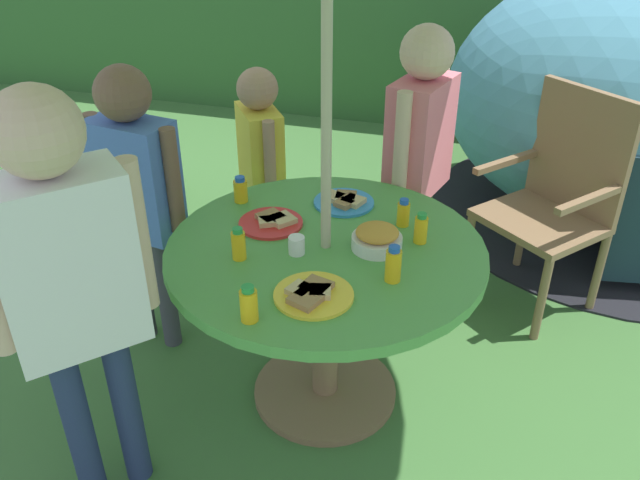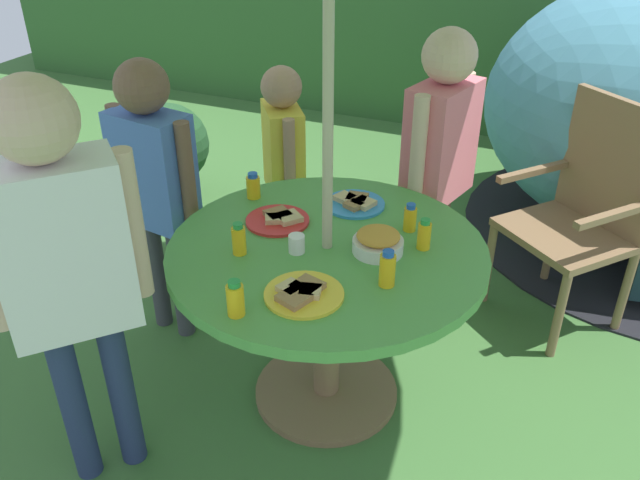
# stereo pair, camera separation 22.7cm
# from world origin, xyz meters

# --- Properties ---
(ground_plane) EXTENTS (10.00, 10.00, 0.02)m
(ground_plane) POSITION_xyz_m (0.00, 0.00, -0.01)
(ground_plane) COLOR #3D6B33
(hedge_backdrop) EXTENTS (9.00, 0.70, 1.66)m
(hedge_backdrop) POSITION_xyz_m (0.00, 3.44, 0.83)
(hedge_backdrop) COLOR #33602D
(hedge_backdrop) RESTS_ON ground_plane
(garden_table) EXTENTS (1.15, 1.15, 0.71)m
(garden_table) POSITION_xyz_m (0.00, 0.00, 0.56)
(garden_table) COLOR brown
(garden_table) RESTS_ON ground_plane
(wooden_chair) EXTENTS (0.67, 0.66, 1.04)m
(wooden_chair) POSITION_xyz_m (0.83, 0.99, 0.57)
(wooden_chair) COLOR brown
(wooden_chair) RESTS_ON ground_plane
(potted_plant) EXTENTS (0.49, 0.49, 0.65)m
(potted_plant) POSITION_xyz_m (-1.53, 1.18, 0.36)
(potted_plant) COLOR #595960
(potted_plant) RESTS_ON ground_plane
(child_in_pink_shirt) EXTENTS (0.27, 0.44, 1.33)m
(child_in_pink_shirt) POSITION_xyz_m (0.20, 0.78, 0.85)
(child_in_pink_shirt) COLOR brown
(child_in_pink_shirt) RESTS_ON ground_plane
(child_in_yellow_shirt) EXTENTS (0.30, 0.33, 1.11)m
(child_in_yellow_shirt) POSITION_xyz_m (-0.53, 0.73, 0.71)
(child_in_yellow_shirt) COLOR navy
(child_in_yellow_shirt) RESTS_ON ground_plane
(child_in_blue_shirt) EXTENTS (0.42, 0.23, 1.26)m
(child_in_blue_shirt) POSITION_xyz_m (-0.82, 0.13, 0.81)
(child_in_blue_shirt) COLOR #3F3F47
(child_in_blue_shirt) RESTS_ON ground_plane
(child_in_white_shirt) EXTENTS (0.40, 0.42, 1.44)m
(child_in_white_shirt) POSITION_xyz_m (-0.58, -0.63, 0.92)
(child_in_white_shirt) COLOR navy
(child_in_white_shirt) RESTS_ON ground_plane
(snack_bowl) EXTENTS (0.18, 0.18, 0.09)m
(snack_bowl) POSITION_xyz_m (0.18, 0.04, 0.75)
(snack_bowl) COLOR white
(snack_bowl) RESTS_ON garden_table
(plate_center_back) EXTENTS (0.24, 0.24, 0.03)m
(plate_center_back) POSITION_xyz_m (-0.02, 0.33, 0.72)
(plate_center_back) COLOR #338CD8
(plate_center_back) RESTS_ON garden_table
(plate_back_edge) EXTENTS (0.24, 0.24, 0.03)m
(plate_back_edge) POSITION_xyz_m (-0.24, 0.09, 0.72)
(plate_back_edge) COLOR red
(plate_back_edge) RESTS_ON garden_table
(plate_mid_right) EXTENTS (0.26, 0.26, 0.03)m
(plate_mid_right) POSITION_xyz_m (0.05, -0.31, 0.72)
(plate_mid_right) COLOR yellow
(plate_mid_right) RESTS_ON garden_table
(juice_bottle_near_left) EXTENTS (0.05, 0.05, 0.12)m
(juice_bottle_near_left) POSITION_xyz_m (-0.10, -0.47, 0.77)
(juice_bottle_near_left) COLOR yellow
(juice_bottle_near_left) RESTS_ON garden_table
(juice_bottle_near_right) EXTENTS (0.05, 0.05, 0.13)m
(juice_bottle_near_right) POSITION_xyz_m (0.27, -0.14, 0.77)
(juice_bottle_near_right) COLOR yellow
(juice_bottle_near_right) RESTS_ON garden_table
(juice_bottle_far_left) EXTENTS (0.05, 0.05, 0.12)m
(juice_bottle_far_left) POSITION_xyz_m (0.32, 0.12, 0.76)
(juice_bottle_far_left) COLOR yellow
(juice_bottle_far_left) RESTS_ON garden_table
(juice_bottle_far_right) EXTENTS (0.05, 0.05, 0.12)m
(juice_bottle_far_right) POSITION_xyz_m (-0.26, -0.16, 0.77)
(juice_bottle_far_right) COLOR yellow
(juice_bottle_far_right) RESTS_ON garden_table
(juice_bottle_center_front) EXTENTS (0.05, 0.05, 0.11)m
(juice_bottle_center_front) POSITION_xyz_m (0.24, 0.23, 0.76)
(juice_bottle_center_front) COLOR yellow
(juice_bottle_center_front) RESTS_ON garden_table
(juice_bottle_mid_left) EXTENTS (0.06, 0.06, 0.11)m
(juice_bottle_mid_left) POSITION_xyz_m (-0.42, 0.24, 0.76)
(juice_bottle_mid_left) COLOR yellow
(juice_bottle_mid_left) RESTS_ON garden_table
(cup_near) EXTENTS (0.06, 0.06, 0.07)m
(cup_near) POSITION_xyz_m (-0.08, -0.08, 0.74)
(cup_near) COLOR white
(cup_near) RESTS_ON garden_table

